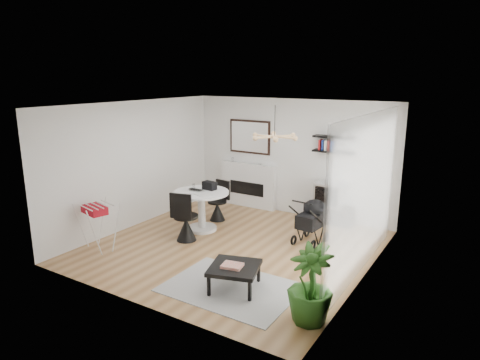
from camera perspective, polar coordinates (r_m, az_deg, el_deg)
The scene contains 25 objects.
floor at distance 8.33m, azimuth -0.95°, elevation -8.89°, with size 5.00×5.00×0.00m, color olive.
ceiling at distance 7.70m, azimuth -1.03°, elevation 9.97°, with size 5.00×5.00×0.00m, color white.
wall_back at distance 10.06m, azimuth 6.76°, elevation 3.03°, with size 5.00×5.00×0.00m, color white.
wall_left at distance 9.47m, azimuth -13.82°, elevation 2.05°, with size 5.00×5.00×0.00m, color white.
wall_right at distance 6.93m, azimuth 16.69°, elevation -2.42°, with size 5.00×5.00×0.00m, color white.
sheer_curtain at distance 7.14m, azimuth 16.35°, elevation -1.92°, with size 0.04×3.60×2.60m, color white.
fireplace at distance 10.63m, azimuth 1.12°, elevation 0.05°, with size 1.50×0.17×2.16m.
shelf_lower at distance 9.50m, azimuth 12.32°, elevation 3.70°, with size 0.90×0.25×0.04m, color black.
shelf_upper at distance 9.45m, azimuth 12.42°, elevation 5.61°, with size 0.90×0.25×0.04m, color black.
pendant_lamp at distance 7.67m, azimuth 4.63°, elevation 5.78°, with size 0.90×0.90×0.10m, color tan, non-canonical shape.
tv_console at distance 9.77m, azimuth 11.76°, elevation -4.46°, with size 1.07×0.38×0.40m, color black.
crt_tv at distance 9.63m, azimuth 11.94°, elevation -1.84°, with size 0.60×0.53×0.53m.
dining_table at distance 9.05m, azimuth -5.16°, elevation -3.30°, with size 1.16×1.16×0.85m.
laptop at distance 9.02m, azimuth -6.14°, elevation -1.39°, with size 0.33×0.21×0.03m, color black.
black_bag at distance 9.09m, azimuth -4.09°, elevation -0.74°, with size 0.29×0.17×0.17m, color black.
newspaper at distance 8.73m, azimuth -4.91°, elevation -1.93°, with size 0.34×0.28×0.01m, color silver.
drinking_glass at distance 9.24m, azimuth -6.19°, elevation -0.81°, with size 0.05×0.05×0.09m, color white.
chair_far at distance 9.72m, azimuth -2.97°, elevation -3.74°, with size 0.43×0.45×0.90m.
chair_near at distance 8.58m, azimuth -7.26°, elevation -5.99°, with size 0.52×0.54×1.03m.
drying_rack at distance 8.49m, azimuth -18.36°, elevation -5.80°, with size 0.71×0.68×0.89m.
stroller at distance 8.54m, azimuth 9.55°, elevation -5.60°, with size 0.54×0.80×0.94m.
rug at distance 6.84m, azimuth -1.20°, elevation -14.18°, with size 1.99×1.44×0.01m, color #A4A4A4.
coffee_table at distance 6.67m, azimuth -0.74°, elevation -11.70°, with size 0.91×0.91×0.37m.
magazines at distance 6.60m, azimuth -1.04°, elevation -11.35°, with size 0.30×0.24×0.04m, color #D85036.
potted_plant at distance 5.86m, azimuth 9.33°, elevation -13.57°, with size 0.61×0.61×1.08m, color #275819.
Camera 1 is at (4.17, -6.46, 3.22)m, focal length 32.00 mm.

